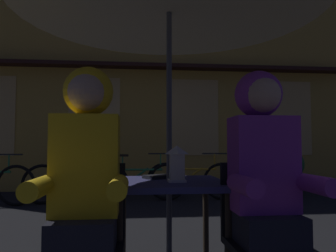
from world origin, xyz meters
The scene contains 12 objects.
cafe_table centered at (0.00, 0.00, 0.64)m, with size 0.72×0.72×0.74m.
lantern centered at (0.04, -0.08, 0.86)m, with size 0.11×0.11×0.23m.
chair_left centered at (-0.48, -0.37, 0.49)m, with size 0.40×0.40×0.87m.
chair_right centered at (0.48, -0.37, 0.49)m, with size 0.40×0.40×0.87m.
person_left_hooded centered at (-0.48, -0.43, 0.85)m, with size 0.45×0.56×1.40m.
person_right_hooded centered at (0.48, -0.43, 0.85)m, with size 0.45×0.56×1.40m.
shopfront_building centered at (-0.01, 5.40, 3.09)m, with size 10.00×0.93×6.20m.
bicycle_second centered at (-1.25, 3.59, 0.35)m, with size 1.66×0.34×0.84m.
bicycle_third centered at (-0.16, 3.71, 0.35)m, with size 1.68×0.20×0.84m.
bicycle_fourth centered at (0.81, 3.73, 0.35)m, with size 1.67×0.31×0.84m.
book centered at (-0.05, 0.15, 0.75)m, with size 0.20×0.14×0.02m, color black.
potted_plant centered at (2.68, 3.90, 0.54)m, with size 0.60×0.60×0.92m.
Camera 1 is at (-0.22, -2.17, 0.97)m, focal length 35.29 mm.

